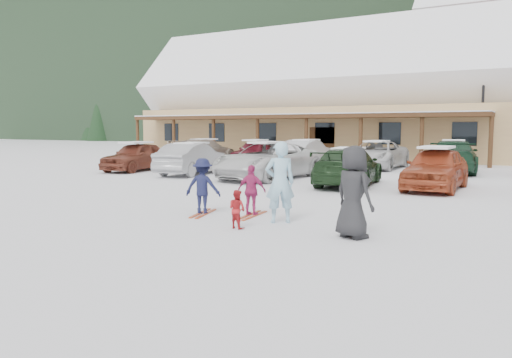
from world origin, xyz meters
The scene contains 23 objects.
ground centered at (0.00, 0.00, 0.00)m, with size 160.00×160.00×0.00m, color white.
forested_hillside centered at (0.00, 85.00, 19.00)m, with size 300.00×70.00×38.00m, color black.
day_lodge centered at (-9.00, 27.96, 3.94)m, with size 29.12×12.50×10.38m.
lamp_post centered at (2.82, 24.08, 3.47)m, with size 0.50×0.25×6.13m.
conifer_0 centered at (-26.00, 30.00, 5.69)m, with size 4.40×4.40×10.20m.
conifer_2 centered at (-30.00, 42.00, 6.83)m, with size 5.28×5.28×12.24m.
adult_skier centered at (0.78, 1.25, 0.93)m, with size 0.68×0.44×1.85m, color #99CBE1.
toddler_red centered at (0.28, 0.21, 0.42)m, with size 0.41×0.32×0.84m, color #B41F23.
child_navy centered at (-1.42, 1.33, 0.70)m, with size 0.91×0.52×1.40m, color #141739.
skis_child_navy centered at (-1.42, 1.33, 0.01)m, with size 0.20×1.40×0.03m, color #AB3D18.
child_magenta centered at (-0.21, 1.69, 0.63)m, with size 0.74×0.31×1.26m, color #AC2761.
skis_child_magenta centered at (-0.21, 1.69, 0.01)m, with size 0.20×1.40×0.03m, color #AB3D18.
bystander_dark centered at (2.75, 0.53, 0.91)m, with size 0.89×0.58×1.82m, color black.
parked_car_0 centered at (-11.72, 10.03, 0.72)m, with size 1.70×4.22×1.44m, color brown.
parked_car_1 centered at (-8.08, 9.79, 0.73)m, with size 1.55×4.43×1.46m, color #989A9D.
parked_car_2 centered at (-4.15, 9.86, 0.77)m, with size 2.57×5.57×1.55m, color silver.
parked_car_3 centered at (-0.31, 9.11, 0.70)m, with size 1.96×4.82×1.40m, color #1B321A.
parked_car_4 centered at (2.76, 9.42, 0.75)m, with size 1.76×4.38×1.49m, color #AA4525.
parked_car_7 centered at (-12.94, 17.59, 0.72)m, with size 2.01×4.95×1.44m, color gray.
parked_car_8 centered at (-9.15, 17.62, 0.71)m, with size 1.68×4.18×1.42m, color maroon.
parked_car_9 centered at (-5.61, 17.23, 0.74)m, with size 1.57×4.49×1.48m, color #B5B6BA.
parked_car_10 centered at (-1.60, 17.29, 0.73)m, with size 2.43×5.27×1.46m, color silver.
parked_car_11 centered at (2.29, 16.73, 0.78)m, with size 2.19×5.38×1.56m, color #193C27.
Camera 1 is at (5.84, -8.78, 2.16)m, focal length 35.00 mm.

